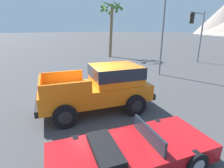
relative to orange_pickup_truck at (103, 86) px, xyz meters
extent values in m
plane|color=#424244|center=(-0.59, -0.21, -1.11)|extent=(320.00, 320.00, 0.00)
cube|color=orange|center=(-0.13, -0.29, -0.27)|extent=(3.67, 4.98, 0.67)
cube|color=orange|center=(0.25, 0.54, 0.46)|extent=(2.47, 2.58, 0.77)
cube|color=#1E2833|center=(0.25, 0.54, 0.60)|extent=(2.52, 2.63, 0.49)
cube|color=orange|center=(-1.51, -1.08, 0.31)|extent=(0.83, 1.70, 0.48)
cube|color=orange|center=(0.18, -1.85, 0.31)|extent=(0.83, 1.70, 0.48)
cube|color=orange|center=(-1.03, -2.26, 0.31)|extent=(1.73, 0.85, 0.48)
cube|color=black|center=(0.84, 1.84, -0.48)|extent=(1.80, 0.93, 0.24)
cube|color=black|center=(-1.10, -2.43, -0.48)|extent=(1.80, 0.93, 0.24)
cylinder|color=black|center=(-0.46, 1.42, -0.66)|extent=(0.63, 0.93, 0.89)
cylinder|color=#232326|center=(-0.46, 1.42, -0.66)|extent=(0.48, 0.57, 0.49)
cylinder|color=black|center=(1.37, 0.59, -0.66)|extent=(0.63, 0.93, 0.89)
cylinder|color=#232326|center=(1.37, 0.59, -0.66)|extent=(0.48, 0.57, 0.49)
cylinder|color=black|center=(-1.63, -1.17, -0.66)|extent=(0.63, 0.93, 0.89)
cylinder|color=#232326|center=(-1.63, -1.17, -0.66)|extent=(0.48, 0.57, 0.49)
cylinder|color=black|center=(0.19, -2.00, -0.66)|extent=(0.63, 0.93, 0.89)
cylinder|color=#232326|center=(0.19, -2.00, -0.66)|extent=(0.48, 0.57, 0.49)
cube|color=#B21419|center=(3.06, -1.73, -0.71)|extent=(3.32, 4.58, 0.45)
cube|color=#1E2833|center=(3.26, -1.30, -0.27)|extent=(1.36, 0.66, 0.42)
cube|color=black|center=(2.76, -2.40, -0.40)|extent=(1.50, 1.11, 0.16)
cylinder|color=black|center=(2.85, -0.19, -0.79)|extent=(0.46, 0.67, 0.64)
cylinder|color=#9E9EA3|center=(2.85, -0.19, -0.79)|extent=(0.36, 0.42, 0.35)
cylinder|color=black|center=(4.36, -0.87, -0.79)|extent=(0.46, 0.67, 0.64)
cylinder|color=#9E9EA3|center=(4.36, -0.87, -0.79)|extent=(0.36, 0.42, 0.35)
cylinder|color=black|center=(1.77, -2.59, -0.79)|extent=(0.46, 0.67, 0.64)
cylinder|color=#9E9EA3|center=(1.77, -2.59, -0.79)|extent=(0.36, 0.42, 0.35)
cylinder|color=slate|center=(-1.41, 14.93, 1.44)|extent=(0.16, 0.16, 5.09)
cylinder|color=slate|center=(-1.41, 13.33, 3.74)|extent=(0.11, 3.22, 0.11)
cube|color=black|center=(-1.41, 12.10, 3.24)|extent=(0.26, 0.34, 0.90)
sphere|color=red|center=(-1.56, 12.10, 3.51)|extent=(0.20, 0.20, 0.20)
sphere|color=orange|center=(-1.56, 12.10, 3.24)|extent=(0.20, 0.20, 0.20)
sphere|color=green|center=(-1.56, 12.10, 2.97)|extent=(0.20, 0.20, 0.20)
cylinder|color=slate|center=(-1.50, 7.30, 2.48)|extent=(0.14, 0.14, 7.18)
cylinder|color=brown|center=(-10.84, 11.13, 2.03)|extent=(0.36, 0.76, 6.29)
cone|color=#427533|center=(-9.79, 11.08, 4.97)|extent=(0.67, 2.14, 1.09)
cone|color=#427533|center=(-10.30, 11.82, 4.90)|extent=(1.91, 1.35, 1.31)
cone|color=#427533|center=(-11.09, 11.89, 4.81)|extent=(1.79, 0.80, 1.56)
cone|color=#427533|center=(-11.69, 11.27, 4.90)|extent=(0.98, 1.75, 1.29)
cone|color=#427533|center=(-11.48, 10.56, 5.02)|extent=(1.05, 1.49, 0.88)
cone|color=#427533|center=(-11.01, 10.10, 4.87)|extent=(1.57, 0.67, 1.36)
cone|color=#427533|center=(-10.19, 10.18, 4.97)|extent=(1.71, 1.55, 1.09)
camera|label=1|loc=(5.39, -4.76, 2.36)|focal=28.00mm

